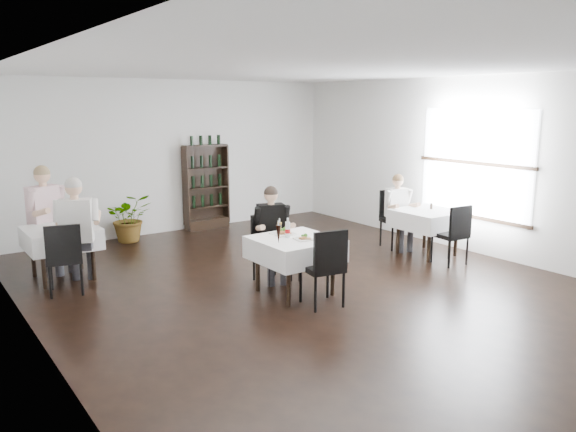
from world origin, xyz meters
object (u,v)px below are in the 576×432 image
object	(u,v)px
wine_shelf	(206,188)
main_table	(295,249)
diner_main	(272,226)
potted_tree	(130,218)

from	to	relation	value
wine_shelf	main_table	world-z (taller)	wine_shelf
wine_shelf	diner_main	world-z (taller)	wine_shelf
potted_tree	diner_main	distance (m)	3.60
wine_shelf	diner_main	bearing A→B (deg)	-102.68
wine_shelf	potted_tree	distance (m)	1.75
main_table	wine_shelf	bearing A→B (deg)	78.22
wine_shelf	diner_main	size ratio (longest dim) A/B	1.27
wine_shelf	diner_main	xyz separation A→B (m)	(-0.82, -3.65, -0.05)
wine_shelf	potted_tree	xyz separation A→B (m)	(-1.69, -0.17, -0.39)
diner_main	wine_shelf	bearing A→B (deg)	77.32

